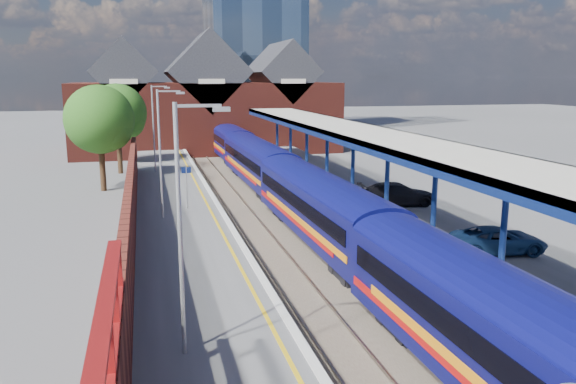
# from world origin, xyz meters

# --- Properties ---
(ground) EXTENTS (240.00, 240.00, 0.00)m
(ground) POSITION_xyz_m (0.00, 30.00, 0.00)
(ground) COLOR #5B5B5E
(ground) RESTS_ON ground
(ballast_bed) EXTENTS (6.00, 76.00, 0.06)m
(ballast_bed) POSITION_xyz_m (0.00, 20.00, 0.03)
(ballast_bed) COLOR #473D33
(ballast_bed) RESTS_ON ground
(rails) EXTENTS (4.51, 76.00, 0.14)m
(rails) POSITION_xyz_m (0.00, 20.00, 0.12)
(rails) COLOR slate
(rails) RESTS_ON ground
(left_platform) EXTENTS (5.00, 76.00, 1.00)m
(left_platform) POSITION_xyz_m (-5.50, 20.00, 0.50)
(left_platform) COLOR #565659
(left_platform) RESTS_ON ground
(right_platform) EXTENTS (6.00, 76.00, 1.00)m
(right_platform) POSITION_xyz_m (6.00, 20.00, 0.50)
(right_platform) COLOR #565659
(right_platform) RESTS_ON ground
(coping_left) EXTENTS (0.30, 76.00, 0.05)m
(coping_left) POSITION_xyz_m (-3.15, 20.00, 1.02)
(coping_left) COLOR silver
(coping_left) RESTS_ON left_platform
(coping_right) EXTENTS (0.30, 76.00, 0.05)m
(coping_right) POSITION_xyz_m (3.15, 20.00, 1.02)
(coping_right) COLOR silver
(coping_right) RESTS_ON right_platform
(yellow_line) EXTENTS (0.14, 76.00, 0.01)m
(yellow_line) POSITION_xyz_m (-3.75, 20.00, 1.01)
(yellow_line) COLOR yellow
(yellow_line) RESTS_ON left_platform
(train) EXTENTS (3.06, 65.94, 3.45)m
(train) POSITION_xyz_m (1.49, 26.75, 2.12)
(train) COLOR #0C0D54
(train) RESTS_ON ground
(canopy) EXTENTS (4.50, 52.00, 4.48)m
(canopy) POSITION_xyz_m (5.48, 21.95, 5.25)
(canopy) COLOR navy
(canopy) RESTS_ON right_platform
(lamp_post_b) EXTENTS (1.48, 0.18, 7.00)m
(lamp_post_b) POSITION_xyz_m (-6.36, 6.00, 4.99)
(lamp_post_b) COLOR #A5A8AA
(lamp_post_b) RESTS_ON left_platform
(lamp_post_c) EXTENTS (1.48, 0.18, 7.00)m
(lamp_post_c) POSITION_xyz_m (-6.36, 22.00, 4.99)
(lamp_post_c) COLOR #A5A8AA
(lamp_post_c) RESTS_ON left_platform
(lamp_post_d) EXTENTS (1.48, 0.18, 7.00)m
(lamp_post_d) POSITION_xyz_m (-6.36, 38.00, 4.99)
(lamp_post_d) COLOR #A5A8AA
(lamp_post_d) RESTS_ON left_platform
(platform_sign) EXTENTS (0.55, 0.08, 2.50)m
(platform_sign) POSITION_xyz_m (-5.00, 24.00, 2.69)
(platform_sign) COLOR #A5A8AA
(platform_sign) RESTS_ON left_platform
(brick_wall) EXTENTS (0.35, 50.00, 3.86)m
(brick_wall) POSITION_xyz_m (-8.10, 13.54, 2.45)
(brick_wall) COLOR #5D1F18
(brick_wall) RESTS_ON left_platform
(station_building) EXTENTS (30.00, 12.12, 13.78)m
(station_building) POSITION_xyz_m (0.00, 58.00, 5.45)
(station_building) COLOR #5D1F18
(station_building) RESTS_ON ground
(glass_tower) EXTENTS (14.20, 14.20, 40.30)m
(glass_tower) POSITION_xyz_m (10.00, 80.00, 20.20)
(glass_tower) COLOR #425772
(glass_tower) RESTS_ON ground
(tree_near) EXTENTS (5.20, 5.20, 8.10)m
(tree_near) POSITION_xyz_m (-10.35, 35.91, 5.35)
(tree_near) COLOR #382314
(tree_near) RESTS_ON ground
(tree_far) EXTENTS (5.20, 5.20, 8.10)m
(tree_far) POSITION_xyz_m (-9.35, 43.91, 5.35)
(tree_far) COLOR #382314
(tree_far) RESTS_ON ground
(parked_car_dark) EXTENTS (4.90, 2.50, 1.36)m
(parked_car_dark) POSITION_xyz_m (7.44, 21.76, 1.68)
(parked_car_dark) COLOR black
(parked_car_dark) RESTS_ON right_platform
(parked_car_blue) EXTENTS (4.40, 2.55, 1.15)m
(parked_car_blue) POSITION_xyz_m (7.66, 11.93, 1.58)
(parked_car_blue) COLOR navy
(parked_car_blue) RESTS_ON right_platform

